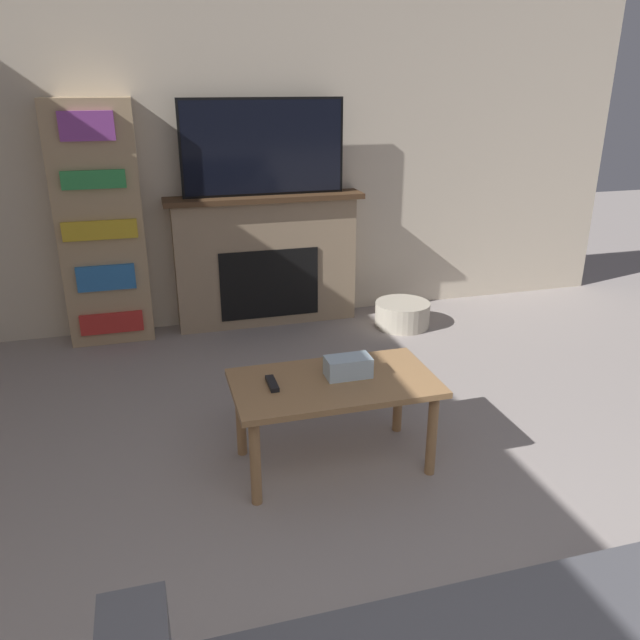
{
  "coord_description": "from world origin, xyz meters",
  "views": [
    {
      "loc": [
        -0.79,
        -0.21,
        1.81
      ],
      "look_at": [
        0.02,
        2.67,
        0.66
      ],
      "focal_mm": 35.0,
      "sensor_mm": 36.0,
      "label": 1
    }
  ],
  "objects_px": {
    "coffee_table": "(334,392)",
    "bookshelf": "(101,226)",
    "storage_basket": "(402,314)",
    "tv": "(263,147)",
    "fireplace": "(266,260)"
  },
  "relations": [
    {
      "from": "fireplace",
      "to": "coffee_table",
      "type": "relative_size",
      "value": 1.52
    },
    {
      "from": "fireplace",
      "to": "coffee_table",
      "type": "height_order",
      "value": "fireplace"
    },
    {
      "from": "tv",
      "to": "bookshelf",
      "type": "xyz_separation_m",
      "value": [
        -1.18,
        -0.0,
        -0.51
      ]
    },
    {
      "from": "bookshelf",
      "to": "fireplace",
      "type": "bearing_deg",
      "value": 1.08
    },
    {
      "from": "tv",
      "to": "storage_basket",
      "type": "distance_m",
      "value": 1.65
    },
    {
      "from": "tv",
      "to": "coffee_table",
      "type": "bearing_deg",
      "value": -92.03
    },
    {
      "from": "fireplace",
      "to": "bookshelf",
      "type": "bearing_deg",
      "value": -178.92
    },
    {
      "from": "bookshelf",
      "to": "coffee_table",
      "type": "bearing_deg",
      "value": -61.32
    },
    {
      "from": "tv",
      "to": "bookshelf",
      "type": "relative_size",
      "value": 0.7
    },
    {
      "from": "coffee_table",
      "to": "bookshelf",
      "type": "xyz_separation_m",
      "value": [
        -1.11,
        2.02,
        0.45
      ]
    },
    {
      "from": "tv",
      "to": "storage_basket",
      "type": "xyz_separation_m",
      "value": [
        1.0,
        -0.36,
        -1.26
      ]
    },
    {
      "from": "bookshelf",
      "to": "storage_basket",
      "type": "bearing_deg",
      "value": -9.44
    },
    {
      "from": "fireplace",
      "to": "bookshelf",
      "type": "height_order",
      "value": "bookshelf"
    },
    {
      "from": "coffee_table",
      "to": "storage_basket",
      "type": "height_order",
      "value": "coffee_table"
    },
    {
      "from": "coffee_table",
      "to": "storage_basket",
      "type": "distance_m",
      "value": 2.0
    }
  ]
}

